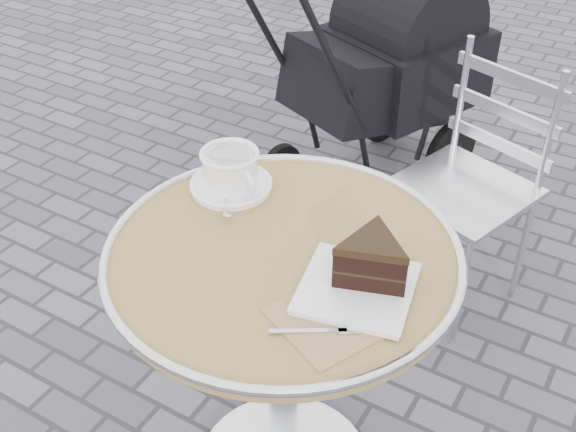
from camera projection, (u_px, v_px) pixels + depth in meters
The scene contains 5 objects.
cafe_table at pixel (283, 312), 1.52m from camera, with size 0.72×0.72×0.74m.
cappuccino_set at pixel (231, 173), 1.58m from camera, with size 0.18×0.20×0.09m.
cake_plate_set at pixel (368, 267), 1.31m from camera, with size 0.25×0.33×0.11m.
bistro_chair at pixel (484, 156), 2.14m from camera, with size 0.46×0.46×0.81m.
baby_stroller at pixel (383, 79), 2.72m from camera, with size 0.72×1.01×0.96m.
Camera 1 is at (0.57, -0.94, 1.64)m, focal length 45.00 mm.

